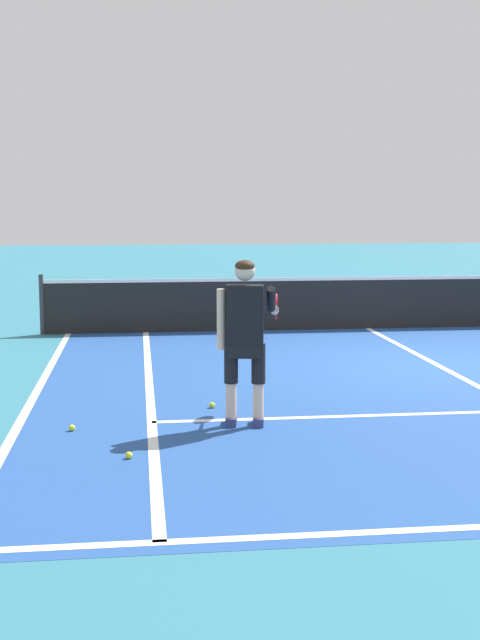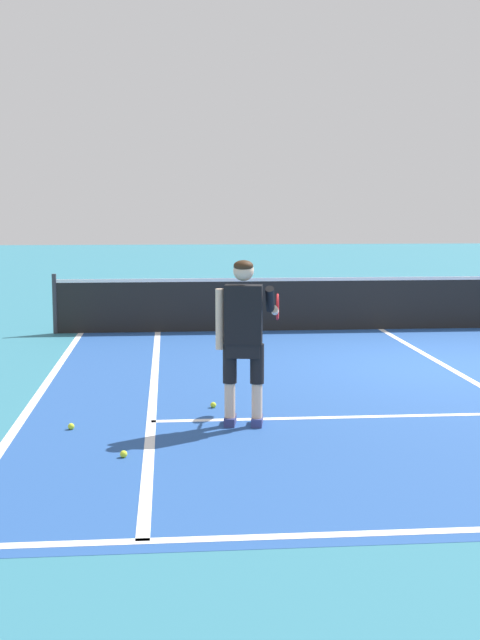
% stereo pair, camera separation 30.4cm
% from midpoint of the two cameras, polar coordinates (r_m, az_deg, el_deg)
% --- Properties ---
extents(ground_plane, '(80.00, 80.00, 0.00)m').
position_cam_midpoint_polar(ground_plane, '(12.25, 12.62, -3.01)').
color(ground_plane, teal).
extents(court_inner_surface, '(10.98, 9.99, 0.00)m').
position_cam_midpoint_polar(court_inner_surface, '(11.19, 14.59, -4.07)').
color(court_inner_surface, '#234C93').
rests_on(court_inner_surface, ground).
extents(line_centre_service, '(0.10, 6.40, 0.01)m').
position_cam_midpoint_polar(line_centre_service, '(12.66, 11.95, -2.63)').
color(line_centre_service, white).
rests_on(line_centre_service, ground).
extents(line_singles_left, '(0.10, 9.59, 0.01)m').
position_cam_midpoint_polar(line_singles_left, '(10.42, -7.04, -4.73)').
color(line_singles_left, white).
rests_on(line_singles_left, ground).
extents(line_doubles_left, '(0.10, 9.59, 0.01)m').
position_cam_midpoint_polar(line_doubles_left, '(10.52, -14.58, -4.81)').
color(line_doubles_left, white).
rests_on(line_doubles_left, ground).
extents(tennis_net, '(11.96, 0.08, 1.07)m').
position_cam_midpoint_polar(tennis_net, '(15.61, 8.21, 1.22)').
color(tennis_net, '#333338').
rests_on(tennis_net, ground).
extents(tennis_player, '(0.77, 1.08, 1.71)m').
position_cam_midpoint_polar(tennis_player, '(8.49, -0.64, -0.74)').
color(tennis_player, navy).
rests_on(tennis_player, ground).
extents(tennis_ball_near_feet, '(0.07, 0.07, 0.07)m').
position_cam_midpoint_polar(tennis_ball_near_feet, '(7.65, -8.76, -9.14)').
color(tennis_ball_near_feet, '#CCE02D').
rests_on(tennis_ball_near_feet, ground).
extents(tennis_ball_by_baseline, '(0.07, 0.07, 0.07)m').
position_cam_midpoint_polar(tennis_ball_by_baseline, '(8.66, -12.42, -7.23)').
color(tennis_ball_by_baseline, '#CCE02D').
rests_on(tennis_ball_by_baseline, ground).
extents(tennis_ball_mid_court, '(0.07, 0.07, 0.07)m').
position_cam_midpoint_polar(tennis_ball_mid_court, '(9.41, -2.85, -5.85)').
color(tennis_ball_mid_court, '#CCE02D').
rests_on(tennis_ball_mid_court, ground).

